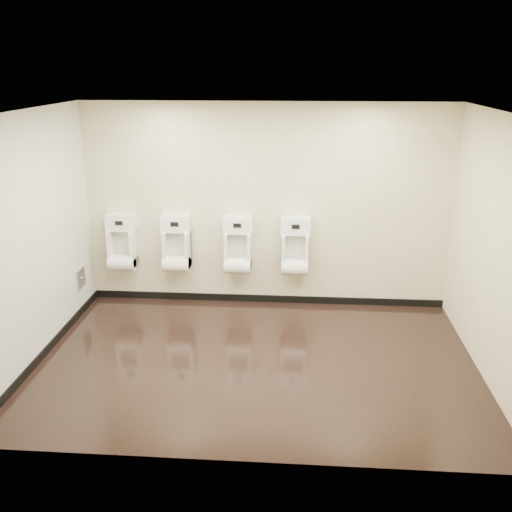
% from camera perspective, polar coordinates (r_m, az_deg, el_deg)
% --- Properties ---
extents(ground, '(5.00, 3.50, 0.00)m').
position_cam_1_polar(ground, '(6.68, 0.05, -10.48)').
color(ground, black).
rests_on(ground, ground).
extents(ceiling, '(5.00, 3.50, 0.00)m').
position_cam_1_polar(ceiling, '(5.85, 0.06, 14.21)').
color(ceiling, white).
extents(back_wall, '(5.00, 0.02, 2.80)m').
position_cam_1_polar(back_wall, '(7.81, 1.01, 4.93)').
color(back_wall, beige).
rests_on(back_wall, ground).
extents(front_wall, '(5.00, 0.02, 2.80)m').
position_cam_1_polar(front_wall, '(4.49, -1.62, -5.73)').
color(front_wall, beige).
rests_on(front_wall, ground).
extents(left_wall, '(0.02, 3.50, 2.80)m').
position_cam_1_polar(left_wall, '(6.78, -21.54, 1.45)').
color(left_wall, beige).
rests_on(left_wall, ground).
extents(right_wall, '(0.02, 3.50, 2.80)m').
position_cam_1_polar(right_wall, '(6.45, 22.80, 0.45)').
color(right_wall, beige).
rests_on(right_wall, ground).
extents(tile_overlay_left, '(0.01, 3.50, 2.80)m').
position_cam_1_polar(tile_overlay_left, '(6.77, -21.50, 1.45)').
color(tile_overlay_left, white).
rests_on(tile_overlay_left, ground).
extents(skirting_back, '(5.00, 0.02, 0.10)m').
position_cam_1_polar(skirting_back, '(8.22, 0.96, -4.27)').
color(skirting_back, black).
rests_on(skirting_back, ground).
extents(skirting_left, '(0.02, 3.50, 0.10)m').
position_cam_1_polar(skirting_left, '(7.26, -20.19, -8.78)').
color(skirting_left, black).
rests_on(skirting_left, ground).
extents(access_panel, '(0.04, 0.25, 0.25)m').
position_cam_1_polar(access_panel, '(8.09, -17.12, -2.11)').
color(access_panel, '#9E9EA3').
rests_on(access_panel, left_wall).
extents(urinal_0, '(0.42, 0.31, 0.77)m').
position_cam_1_polar(urinal_0, '(8.19, -13.26, 0.95)').
color(urinal_0, white).
rests_on(urinal_0, back_wall).
extents(urinal_1, '(0.42, 0.31, 0.77)m').
position_cam_1_polar(urinal_1, '(7.99, -7.95, 0.84)').
color(urinal_1, white).
rests_on(urinal_1, back_wall).
extents(urinal_2, '(0.42, 0.31, 0.77)m').
position_cam_1_polar(urinal_2, '(7.86, -1.82, 0.71)').
color(urinal_2, white).
rests_on(urinal_2, back_wall).
extents(urinal_3, '(0.42, 0.31, 0.77)m').
position_cam_1_polar(urinal_3, '(7.82, 3.94, 0.57)').
color(urinal_3, white).
rests_on(urinal_3, back_wall).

